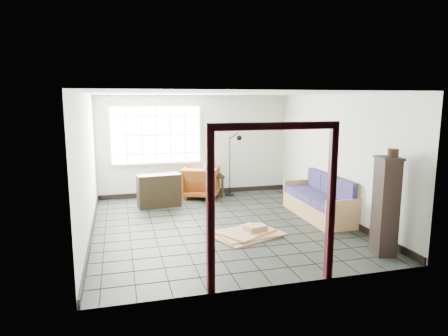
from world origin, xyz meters
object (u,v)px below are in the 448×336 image
object	(u,v)px
armchair	(201,180)
tall_shelf	(386,205)
futon_sofa	(321,202)
side_table	(213,179)

from	to	relation	value
armchair	tall_shelf	distance (m)	4.98
futon_sofa	side_table	bearing A→B (deg)	127.86
futon_sofa	armchair	distance (m)	3.18
side_table	tall_shelf	bearing A→B (deg)	-68.91
futon_sofa	tall_shelf	distance (m)	2.22
armchair	tall_shelf	xyz separation A→B (m)	(2.08, -4.51, 0.37)
futon_sofa	side_table	size ratio (longest dim) A/B	3.61
armchair	tall_shelf	bearing A→B (deg)	137.97
armchair	tall_shelf	world-z (taller)	tall_shelf
armchair	side_table	bearing A→B (deg)	-149.46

